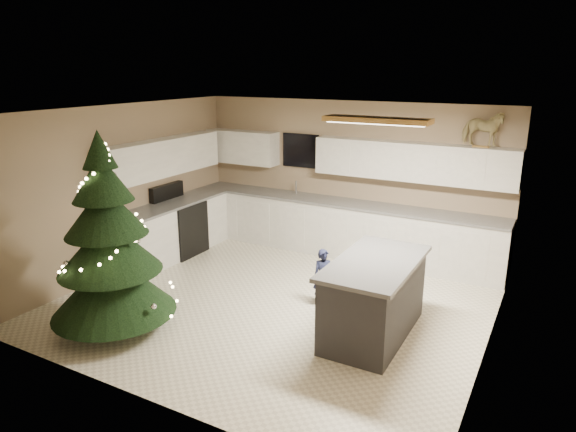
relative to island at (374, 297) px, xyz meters
The scene contains 8 objects.
ground_plane 1.57m from the island, behind, with size 5.50×5.50×0.00m, color beige.
room_shell 1.94m from the island, behind, with size 5.52×5.02×2.61m.
cabinetry 3.03m from the island, 142.22° to the left, with size 5.50×3.20×2.00m.
island is the anchor object (origin of this frame).
bar_stool 0.77m from the island, 135.95° to the left, with size 0.33×0.33×0.63m.
christmas_tree 3.22m from the island, 153.87° to the right, with size 1.54×1.49×2.46m.
toddler 0.98m from the island, 153.10° to the left, with size 0.29×0.19×0.79m, color black.
rocking_horse 3.17m from the island, 75.07° to the left, with size 0.61×0.30×0.52m.
Camera 1 is at (3.27, -5.63, 3.13)m, focal length 32.00 mm.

